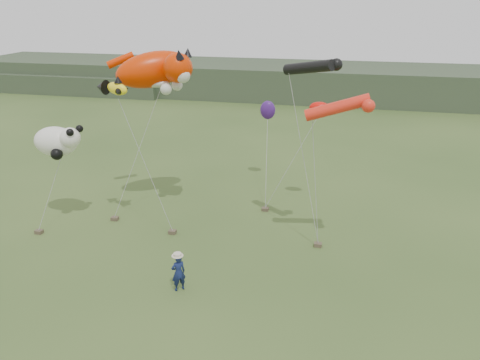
# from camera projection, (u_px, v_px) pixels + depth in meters

# --- Properties ---
(ground) EXTENTS (120.00, 120.00, 0.00)m
(ground) POSITION_uv_depth(u_px,v_px,m) (193.00, 292.00, 21.01)
(ground) COLOR #385123
(ground) RESTS_ON ground
(headland) EXTENTS (90.00, 13.00, 4.00)m
(headland) POSITION_uv_depth(u_px,v_px,m) (275.00, 81.00, 61.48)
(headland) COLOR #2D3D28
(headland) RESTS_ON ground
(festival_attendant) EXTENTS (0.78, 0.75, 1.79)m
(festival_attendant) POSITION_uv_depth(u_px,v_px,m) (178.00, 273.00, 20.82)
(festival_attendant) COLOR #141F4D
(festival_attendant) RESTS_ON ground
(sandbag_anchors) EXTENTS (15.72, 6.01, 0.21)m
(sandbag_anchors) POSITION_uv_depth(u_px,v_px,m) (181.00, 227.00, 26.69)
(sandbag_anchors) COLOR brown
(sandbag_anchors) RESTS_ON ground
(cat_kite) EXTENTS (5.77, 4.18, 2.62)m
(cat_kite) POSITION_uv_depth(u_px,v_px,m) (159.00, 70.00, 26.25)
(cat_kite) COLOR red
(cat_kite) RESTS_ON ground
(fish_kite) EXTENTS (2.08, 1.37, 1.04)m
(fish_kite) POSITION_uv_depth(u_px,v_px,m) (111.00, 88.00, 24.06)
(fish_kite) COLOR yellow
(fish_kite) RESTS_ON ground
(tube_kites) EXTENTS (4.51, 2.66, 2.94)m
(tube_kites) POSITION_uv_depth(u_px,v_px,m) (329.00, 88.00, 21.90)
(tube_kites) COLOR black
(tube_kites) RESTS_ON ground
(panda_kite) EXTENTS (2.96, 1.91, 1.84)m
(panda_kite) POSITION_uv_depth(u_px,v_px,m) (58.00, 141.00, 26.01)
(panda_kite) COLOR white
(panda_kite) RESTS_ON ground
(misc_kites) EXTENTS (4.77, 4.38, 2.14)m
(misc_kites) POSITION_uv_depth(u_px,v_px,m) (286.00, 109.00, 30.16)
(misc_kites) COLOR red
(misc_kites) RESTS_ON ground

